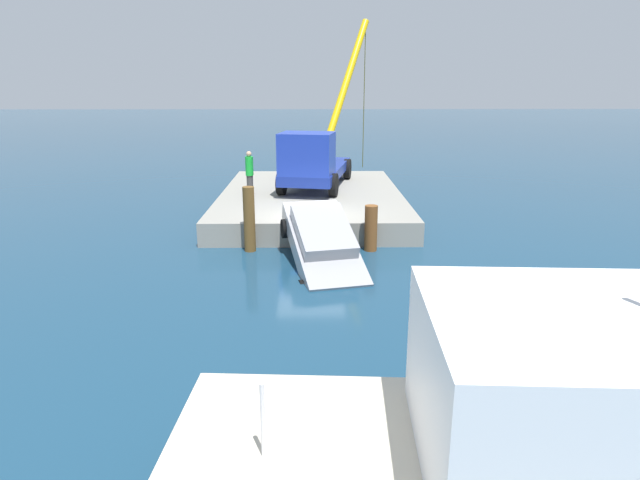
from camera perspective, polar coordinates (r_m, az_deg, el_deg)
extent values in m
plane|color=navy|center=(19.87, -0.95, -0.01)|extent=(200.00, 200.00, 0.00)
cube|color=gray|center=(24.42, -0.92, 4.13)|extent=(11.48, 7.91, 0.87)
cube|color=navy|center=(25.44, -0.32, 7.28)|extent=(6.75, 3.45, 0.45)
cube|color=#1F39AF|center=(23.03, -1.39, 9.07)|extent=(2.18, 2.48, 1.73)
cylinder|color=black|center=(23.10, 1.44, 5.79)|extent=(1.04, 0.48, 1.00)
cylinder|color=black|center=(23.54, -4.06, 5.95)|extent=(1.04, 0.48, 1.00)
cylinder|color=black|center=(27.50, 2.89, 7.46)|extent=(1.04, 0.48, 1.00)
cylinder|color=black|center=(27.87, -1.79, 7.59)|extent=(1.04, 0.48, 1.00)
cylinder|color=#E5B20C|center=(28.95, 2.70, 16.01)|extent=(4.21, 2.74, 6.66)
cube|color=#E5B20C|center=(27.25, 0.42, 8.89)|extent=(1.00, 1.00, 0.50)
cylinder|color=#4C4C19|center=(30.92, 4.65, 14.77)|extent=(0.04, 0.04, 7.78)
cylinder|color=#3C3C3C|center=(23.95, -7.37, 5.80)|extent=(0.28, 0.28, 0.81)
cylinder|color=green|center=(23.82, -7.44, 7.72)|extent=(0.34, 0.34, 0.81)
sphere|color=tan|center=(23.75, -7.48, 8.96)|extent=(0.23, 0.23, 0.23)
cube|color=#99999E|center=(16.97, 0.36, -0.81)|extent=(4.59, 2.79, 2.18)
cube|color=#99999E|center=(16.83, 0.35, 1.01)|extent=(2.73, 2.15, 1.27)
cylinder|color=black|center=(16.32, 4.68, -4.74)|extent=(0.86, 0.40, 0.83)
cylinder|color=black|center=(15.85, -1.78, -5.33)|extent=(0.86, 0.40, 0.83)
cylinder|color=black|center=(18.55, 2.01, 1.56)|extent=(0.86, 0.40, 0.83)
cylinder|color=black|center=(18.15, -3.69, 1.21)|extent=(0.86, 0.40, 0.83)
cylinder|color=silver|center=(6.91, -6.02, -18.34)|extent=(0.06, 0.06, 1.00)
cylinder|color=brown|center=(18.46, -7.44, 2.16)|extent=(0.39, 0.39, 2.23)
cylinder|color=brown|center=(18.52, 5.37, 1.24)|extent=(0.44, 0.44, 1.57)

